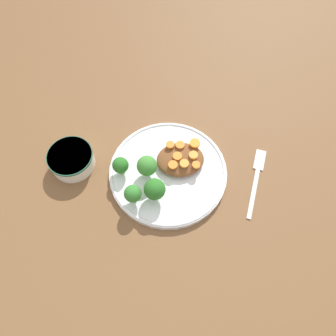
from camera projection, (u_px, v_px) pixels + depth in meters
The scene contains 17 objects.
ground_plane at pixel (168, 174), 0.78m from camera, with size 4.00×4.00×0.00m, color brown.
plate at pixel (168, 172), 0.77m from camera, with size 0.27×0.27×0.02m.
dip_bowl at pixel (71, 159), 0.77m from camera, with size 0.11×0.11×0.04m.
stew_mound at pixel (180, 160), 0.76m from camera, with size 0.11×0.09×0.02m, color brown.
broccoli_floret_0 at pixel (147, 167), 0.73m from camera, with size 0.05×0.05×0.06m.
broccoli_floret_1 at pixel (133, 194), 0.70m from camera, with size 0.04×0.04×0.05m.
broccoli_floret_2 at pixel (155, 189), 0.70m from camera, with size 0.05×0.05×0.06m.
broccoli_floret_3 at pixel (121, 166), 0.74m from camera, with size 0.04×0.04×0.05m.
carrot_slice_0 at pixel (170, 145), 0.76m from camera, with size 0.02×0.02×0.01m, color orange.
carrot_slice_1 at pixel (193, 155), 0.75m from camera, with size 0.02×0.02×0.01m, color orange.
carrot_slice_2 at pixel (195, 143), 0.76m from camera, with size 0.02×0.02×0.01m, color orange.
carrot_slice_3 at pixel (177, 156), 0.75m from camera, with size 0.02×0.02×0.01m, color orange.
carrot_slice_4 at pixel (184, 163), 0.74m from camera, with size 0.02×0.02×0.01m, color orange.
carrot_slice_5 at pixel (173, 165), 0.74m from camera, with size 0.02×0.02×0.00m, color orange.
carrot_slice_6 at pixel (196, 165), 0.74m from camera, with size 0.02×0.02×0.00m, color orange.
carrot_slice_7 at pixel (180, 145), 0.76m from camera, with size 0.02×0.02×0.01m, color orange.
fork at pixel (257, 176), 0.77m from camera, with size 0.09×0.17×0.01m.
Camera 1 is at (0.04, 0.35, 0.69)m, focal length 35.00 mm.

